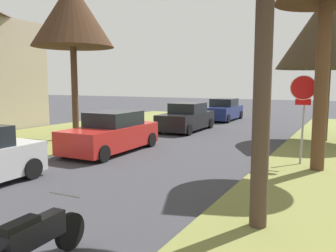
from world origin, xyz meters
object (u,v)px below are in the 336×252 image
(stop_sign_far, at_px, (303,100))
(street_tree_right_far, at_px, (330,29))
(parked_sedan_red, at_px, (112,133))
(parked_sedan_black, at_px, (187,118))
(street_tree_left_mid_b, at_px, (72,15))
(parked_motorcycle, at_px, (34,239))
(parked_sedan_navy, at_px, (223,110))

(stop_sign_far, bearing_deg, street_tree_right_far, 86.58)
(parked_sedan_red, xyz_separation_m, parked_sedan_black, (0.01, 6.92, 0.00))
(stop_sign_far, relative_size, street_tree_left_mid_b, 0.40)
(street_tree_right_far, xyz_separation_m, parked_motorcycle, (-2.80, -14.06, -4.61))
(stop_sign_far, relative_size, street_tree_right_far, 0.42)
(street_tree_right_far, relative_size, parked_sedan_navy, 1.54)
(street_tree_left_mid_b, xyz_separation_m, parked_sedan_navy, (3.40, 11.66, -5.12))
(stop_sign_far, distance_m, street_tree_right_far, 6.17)
(street_tree_right_far, relative_size, parked_sedan_red, 1.54)
(parked_sedan_navy, bearing_deg, parked_sedan_black, -89.87)
(stop_sign_far, height_order, parked_motorcycle, stop_sign_far)
(street_tree_right_far, height_order, parked_sedan_navy, street_tree_right_far)
(stop_sign_far, bearing_deg, parked_motorcycle, -105.98)
(street_tree_right_far, relative_size, street_tree_left_mid_b, 0.93)
(stop_sign_far, xyz_separation_m, parked_sedan_navy, (-6.90, 12.21, -1.41))
(parked_sedan_black, bearing_deg, parked_sedan_red, -90.12)
(parked_motorcycle, bearing_deg, parked_sedan_navy, 101.96)
(parked_sedan_red, bearing_deg, street_tree_left_mid_b, 154.33)
(street_tree_right_far, bearing_deg, parked_motorcycle, -101.27)
(stop_sign_far, xyz_separation_m, street_tree_left_mid_b, (-10.30, 0.55, 3.71))
(stop_sign_far, relative_size, parked_sedan_black, 0.65)
(street_tree_left_mid_b, bearing_deg, street_tree_right_far, 24.54)
(street_tree_left_mid_b, relative_size, parked_sedan_red, 1.65)
(street_tree_left_mid_b, bearing_deg, stop_sign_far, -3.05)
(parked_sedan_navy, height_order, parked_motorcycle, parked_sedan_navy)
(parked_motorcycle, bearing_deg, parked_sedan_red, 120.28)
(street_tree_right_far, distance_m, parked_motorcycle, 15.06)
(parked_sedan_red, bearing_deg, parked_sedan_navy, 90.00)
(stop_sign_far, height_order, parked_sedan_navy, stop_sign_far)
(parked_motorcycle, bearing_deg, parked_sedan_black, 106.91)
(street_tree_left_mid_b, height_order, parked_sedan_red, street_tree_left_mid_b)
(parked_sedan_black, bearing_deg, parked_sedan_navy, 90.13)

